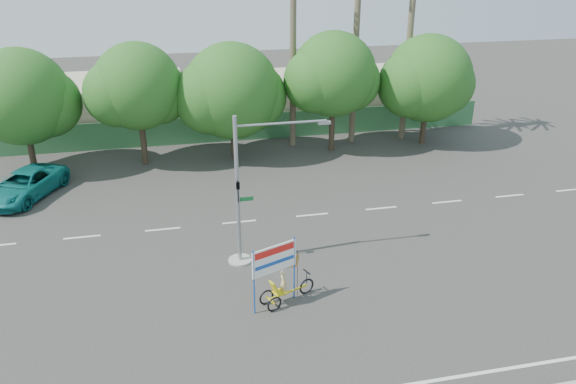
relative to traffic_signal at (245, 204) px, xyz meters
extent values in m
plane|color=#33302D|center=(2.20, -3.98, -2.92)|extent=(120.00, 120.00, 0.00)
cube|color=#336B3D|center=(2.20, 17.52, -1.92)|extent=(38.00, 0.08, 2.00)
cube|color=#C3B29B|center=(-7.80, 22.02, -0.92)|extent=(12.00, 8.00, 4.00)
cube|color=#C3B29B|center=(10.20, 22.02, -1.12)|extent=(14.00, 8.00, 3.60)
cylinder|color=#473828|center=(-11.80, 14.02, -1.16)|extent=(0.40, 0.40, 3.52)
sphere|color=#21591A|center=(-11.80, 14.02, 2.04)|extent=(6.00, 6.00, 6.00)
sphere|color=#21591A|center=(-10.45, 14.32, 1.48)|extent=(4.32, 4.32, 4.32)
cylinder|color=#473828|center=(-4.80, 14.02, -1.05)|extent=(0.40, 0.40, 3.74)
sphere|color=#21591A|center=(-4.80, 14.02, 2.35)|extent=(5.60, 5.60, 5.60)
sphere|color=#21591A|center=(-3.54, 14.32, 1.76)|extent=(4.03, 4.03, 4.03)
sphere|color=#21591A|center=(-6.06, 13.77, 2.01)|extent=(4.26, 4.26, 4.26)
cylinder|color=#473828|center=(1.20, 14.02, -1.27)|extent=(0.40, 0.40, 3.30)
sphere|color=#21591A|center=(1.20, 14.02, 1.73)|extent=(6.40, 6.40, 6.40)
sphere|color=#21591A|center=(2.64, 14.32, 1.21)|extent=(4.61, 4.61, 4.61)
sphere|color=#21591A|center=(-0.24, 13.77, 1.43)|extent=(4.86, 4.86, 4.86)
cylinder|color=#473828|center=(8.20, 14.02, -0.98)|extent=(0.40, 0.40, 3.87)
sphere|color=#21591A|center=(8.20, 14.02, 2.54)|extent=(5.80, 5.80, 5.80)
sphere|color=#21591A|center=(9.50, 14.32, 1.92)|extent=(4.18, 4.18, 4.18)
sphere|color=#21591A|center=(6.89, 13.77, 2.19)|extent=(4.41, 4.41, 4.41)
cylinder|color=#473828|center=(15.20, 14.02, -1.20)|extent=(0.40, 0.40, 3.43)
sphere|color=#21591A|center=(15.20, 14.02, 1.92)|extent=(6.20, 6.20, 6.20)
sphere|color=#21591A|center=(16.59, 14.32, 1.37)|extent=(4.46, 4.46, 4.46)
sphere|color=#21591A|center=(13.80, 13.77, 1.61)|extent=(4.71, 4.71, 4.71)
cylinder|color=#70604C|center=(10.20, 15.52, 5.58)|extent=(0.44, 0.44, 17.00)
cylinder|color=#70604C|center=(14.20, 15.52, 4.58)|extent=(0.44, 0.44, 15.00)
cylinder|color=#70604C|center=(5.70, 15.52, 4.08)|extent=(0.44, 0.44, 14.00)
cylinder|color=gray|center=(-0.30, 0.02, -2.87)|extent=(1.10, 1.10, 0.10)
cylinder|color=gray|center=(-0.30, 0.02, 0.58)|extent=(0.18, 0.18, 7.00)
cylinder|color=gray|center=(1.70, 0.02, 3.63)|extent=(4.00, 0.10, 0.10)
cube|color=gray|center=(3.60, 0.02, 3.53)|extent=(0.55, 0.20, 0.12)
imported|color=black|center=(-0.30, -0.20, 0.68)|extent=(0.16, 0.20, 1.00)
cube|color=#14662D|center=(0.05, 0.02, 0.23)|extent=(0.70, 0.04, 0.18)
torus|color=black|center=(2.09, -3.16, -2.60)|extent=(0.70, 0.35, 0.72)
torus|color=black|center=(0.30, -3.57, -2.62)|extent=(0.65, 0.33, 0.67)
torus|color=black|center=(0.52, -4.12, -2.62)|extent=(0.65, 0.33, 0.67)
cube|color=gold|center=(1.25, -3.50, -2.53)|extent=(1.70, 0.74, 0.06)
cube|color=gold|center=(0.41, -3.84, -2.60)|extent=(0.30, 0.62, 0.05)
cube|color=gold|center=(0.86, -3.66, -2.39)|extent=(0.66, 0.62, 0.06)
cube|color=gold|center=(0.59, -3.77, -2.09)|extent=(0.39, 0.51, 0.58)
cylinder|color=black|center=(2.09, -3.16, -2.17)|extent=(0.04, 0.04, 0.59)
cube|color=black|center=(2.09, -3.16, -1.88)|extent=(0.22, 0.46, 0.04)
imported|color=#CCB284|center=(1.01, -3.60, -1.98)|extent=(0.41, 0.49, 1.15)
cylinder|color=#174AB3|center=(-0.28, -4.12, -1.48)|extent=(0.08, 0.08, 2.88)
cylinder|color=#174AB3|center=(1.50, -3.40, -1.48)|extent=(0.08, 0.08, 2.88)
cube|color=white|center=(0.61, -3.76, -0.73)|extent=(1.90, 0.81, 1.17)
cube|color=red|center=(0.62, -3.80, -0.36)|extent=(1.69, 0.70, 0.28)
cube|color=#174AB3|center=(0.62, -3.80, -0.89)|extent=(1.69, 0.70, 0.15)
cylinder|color=black|center=(1.65, -3.34, -1.80)|extent=(0.03, 0.03, 2.24)
cube|color=red|center=(1.30, -3.48, -1.11)|extent=(0.88, 0.37, 0.70)
imported|color=#10706E|center=(-11.50, 9.85, -2.13)|extent=(4.78, 6.27, 1.58)
camera|label=1|loc=(-2.92, -22.58, 10.63)|focal=35.00mm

